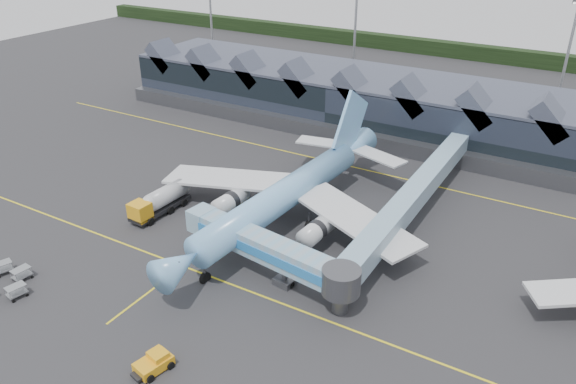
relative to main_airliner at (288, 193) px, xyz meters
The scene contains 10 objects.
ground 10.19m from the main_airliner, 124.48° to the right, with size 260.00×260.00×0.00m, color #262628.
taxi_stripes 7.16m from the main_airliner, 155.62° to the left, with size 120.00×60.00×0.01m.
tree_line_far 102.53m from the main_airliner, 92.93° to the left, with size 260.00×4.00×4.00m, color black.
terminal 41.04m from the main_airliner, 104.54° to the left, with size 90.00×22.25×12.52m.
light_masts 57.97m from the main_airliner, 74.06° to the left, with size 132.40×42.56×22.45m.
main_airliner is the anchor object (origin of this frame).
jet_bridge 13.80m from the main_airliner, 64.46° to the right, with size 23.67×6.42×5.32m.
fuel_truck 17.81m from the main_airliner, 157.23° to the right, with size 3.42×10.43×3.48m.
pushback_tug 30.14m from the main_airliner, 83.69° to the right, with size 3.00×4.07×1.67m.
baggage_carts 34.93m from the main_airliner, 124.02° to the right, with size 7.11×6.83×1.42m.
Camera 1 is at (38.75, -49.01, 38.18)m, focal length 35.00 mm.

